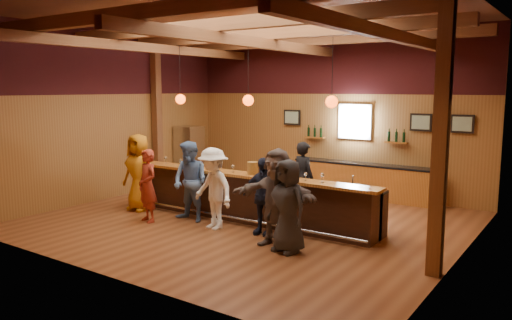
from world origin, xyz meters
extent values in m
plane|color=brown|center=(0.00, 0.00, 0.00)|extent=(9.00, 9.00, 0.00)
cube|color=brown|center=(0.00, 4.00, 2.25)|extent=(9.00, 0.04, 4.50)
cube|color=brown|center=(0.00, -4.00, 2.25)|extent=(9.00, 0.04, 4.50)
cube|color=brown|center=(-4.50, 0.00, 2.25)|extent=(0.04, 8.00, 4.50)
cube|color=brown|center=(4.50, 0.00, 2.25)|extent=(0.04, 8.00, 4.50)
cube|color=brown|center=(0.00, 0.00, 4.50)|extent=(9.00, 8.00, 0.04)
cube|color=black|center=(0.00, 3.98, 3.65)|extent=(9.00, 0.01, 1.70)
cube|color=black|center=(-4.48, 0.00, 3.65)|extent=(0.01, 8.00, 1.70)
cube|color=black|center=(4.48, 0.00, 3.65)|extent=(0.01, 8.00, 1.70)
cube|color=brown|center=(-4.35, 1.50, 2.25)|extent=(0.22, 0.22, 4.50)
cube|color=brown|center=(4.35, -1.00, 2.25)|extent=(0.22, 0.22, 4.50)
cube|color=brown|center=(0.00, -3.00, 4.20)|extent=(8.80, 0.20, 0.25)
cube|color=brown|center=(0.00, -1.00, 4.20)|extent=(8.80, 0.20, 0.25)
cube|color=brown|center=(0.00, 1.00, 4.20)|extent=(8.80, 0.20, 0.25)
cube|color=brown|center=(0.00, 3.00, 4.20)|extent=(8.80, 0.20, 0.25)
cube|color=brown|center=(-3.00, 0.00, 3.95)|extent=(0.18, 7.80, 0.22)
cube|color=brown|center=(0.00, 0.00, 3.95)|extent=(0.18, 7.80, 0.22)
cube|color=brown|center=(3.00, 0.00, 3.95)|extent=(0.18, 7.80, 0.22)
cube|color=black|center=(0.00, 0.00, 0.53)|extent=(6.00, 0.60, 1.05)
cube|color=#95511B|center=(0.00, -0.18, 1.08)|extent=(6.30, 0.50, 0.06)
cube|color=black|center=(0.00, 0.38, 0.93)|extent=(6.00, 0.48, 0.05)
cube|color=black|center=(0.00, 0.38, 0.45)|extent=(6.00, 0.48, 0.90)
cube|color=silver|center=(2.00, 0.38, 0.88)|extent=(0.45, 0.40, 0.14)
cube|color=silver|center=(2.50, 0.38, 0.88)|extent=(0.45, 0.40, 0.14)
cylinder|color=silver|center=(0.00, -0.42, 0.15)|extent=(6.00, 0.06, 0.06)
cube|color=#95511B|center=(1.20, 3.72, 0.45)|extent=(4.00, 0.50, 0.90)
cube|color=black|center=(1.20, 3.72, 0.93)|extent=(4.00, 0.52, 0.05)
cube|color=silver|center=(0.80, 3.95, 2.05)|extent=(0.95, 0.08, 0.95)
cube|color=white|center=(0.80, 3.90, 2.05)|extent=(0.78, 0.01, 0.78)
cube|color=black|center=(-1.20, 3.94, 2.10)|extent=(0.55, 0.04, 0.45)
cube|color=silver|center=(-1.20, 3.92, 2.10)|extent=(0.45, 0.01, 0.35)
cube|color=black|center=(2.60, 3.94, 2.10)|extent=(0.55, 0.04, 0.45)
cube|color=silver|center=(2.60, 3.92, 2.10)|extent=(0.45, 0.01, 0.35)
cube|color=black|center=(3.60, 3.94, 2.10)|extent=(0.55, 0.04, 0.45)
cube|color=silver|center=(3.60, 3.92, 2.10)|extent=(0.45, 0.01, 0.35)
cube|color=#95511B|center=(-0.40, 3.88, 1.55)|extent=(0.60, 0.18, 0.04)
cylinder|color=black|center=(-0.60, 3.88, 1.70)|extent=(0.07, 0.07, 0.26)
cylinder|color=black|center=(-0.40, 3.88, 1.70)|extent=(0.07, 0.07, 0.26)
cylinder|color=black|center=(-0.20, 3.88, 1.70)|extent=(0.07, 0.07, 0.26)
cube|color=#95511B|center=(2.00, 3.88, 1.55)|extent=(0.60, 0.18, 0.04)
cylinder|color=black|center=(1.80, 3.88, 1.70)|extent=(0.07, 0.07, 0.26)
cylinder|color=black|center=(2.00, 3.88, 1.70)|extent=(0.07, 0.07, 0.26)
cylinder|color=black|center=(2.20, 3.88, 1.70)|extent=(0.07, 0.07, 0.26)
cylinder|color=black|center=(-2.00, 0.00, 3.33)|extent=(0.01, 0.01, 1.25)
sphere|color=#FF460C|center=(-2.00, 0.00, 2.70)|extent=(0.24, 0.24, 0.24)
cylinder|color=black|center=(0.00, 0.00, 3.33)|extent=(0.01, 0.01, 1.25)
sphere|color=#FF460C|center=(0.00, 0.00, 2.70)|extent=(0.24, 0.24, 0.24)
cylinder|color=black|center=(2.00, 0.00, 3.33)|extent=(0.01, 0.01, 1.25)
sphere|color=#FF460C|center=(2.00, 0.00, 2.70)|extent=(0.24, 0.24, 0.24)
cube|color=silver|center=(-4.10, 2.60, 0.90)|extent=(0.70, 0.70, 1.80)
imported|color=#BA6D11|center=(-2.79, -0.68, 0.94)|extent=(0.93, 0.61, 1.87)
imported|color=#9D2E1C|center=(-1.82, -1.31, 0.81)|extent=(0.68, 0.54, 1.63)
imported|color=#5577AB|center=(-1.06, -0.74, 0.90)|extent=(0.90, 0.71, 1.80)
imported|color=white|center=(-0.24, -0.94, 0.87)|extent=(1.24, 0.89, 1.73)
imported|color=black|center=(0.85, -0.68, 0.79)|extent=(0.96, 0.46, 1.59)
imported|color=#645550|center=(1.48, -1.17, 0.93)|extent=(1.77, 0.71, 1.87)
imported|color=#252527|center=(1.82, -1.34, 0.86)|extent=(0.94, 0.72, 1.71)
imported|color=black|center=(0.70, 1.27, 0.86)|extent=(0.73, 0.60, 1.73)
cylinder|color=brown|center=(0.21, -0.14, 1.24)|extent=(0.24, 0.24, 0.27)
cylinder|color=black|center=(0.63, -0.08, 1.24)|extent=(0.07, 0.07, 0.25)
cylinder|color=black|center=(0.63, -0.08, 1.41)|extent=(0.03, 0.03, 0.09)
cylinder|color=black|center=(0.81, -0.02, 1.24)|extent=(0.08, 0.08, 0.26)
cylinder|color=black|center=(0.81, -0.02, 1.41)|extent=(0.03, 0.03, 0.09)
cylinder|color=silver|center=(-2.42, -0.13, 1.11)|extent=(0.07, 0.07, 0.01)
cylinder|color=silver|center=(-2.42, -0.13, 1.17)|extent=(0.01, 0.01, 0.10)
sphere|color=silver|center=(-2.42, -0.13, 1.25)|extent=(0.08, 0.08, 0.08)
cylinder|color=silver|center=(-1.83, -0.21, 1.11)|extent=(0.07, 0.07, 0.01)
cylinder|color=silver|center=(-1.83, -0.21, 1.17)|extent=(0.01, 0.01, 0.10)
sphere|color=silver|center=(-1.83, -0.21, 1.25)|extent=(0.08, 0.08, 0.08)
cylinder|color=silver|center=(-1.69, -0.19, 1.11)|extent=(0.07, 0.07, 0.01)
cylinder|color=silver|center=(-1.69, -0.19, 1.17)|extent=(0.01, 0.01, 0.10)
sphere|color=silver|center=(-1.69, -0.19, 1.25)|extent=(0.08, 0.08, 0.08)
cylinder|color=silver|center=(-0.88, -0.23, 1.11)|extent=(0.08, 0.08, 0.01)
cylinder|color=silver|center=(-0.88, -0.23, 1.17)|extent=(0.01, 0.01, 0.11)
sphere|color=silver|center=(-0.88, -0.23, 1.27)|extent=(0.09, 0.09, 0.09)
cylinder|color=silver|center=(-0.29, -0.18, 1.11)|extent=(0.07, 0.07, 0.01)
cylinder|color=silver|center=(-0.29, -0.18, 1.16)|extent=(0.01, 0.01, 0.09)
sphere|color=silver|center=(-0.29, -0.18, 1.24)|extent=(0.07, 0.07, 0.07)
cylinder|color=silver|center=(0.82, -0.19, 1.11)|extent=(0.07, 0.07, 0.01)
cylinder|color=silver|center=(0.82, -0.19, 1.17)|extent=(0.01, 0.01, 0.10)
sphere|color=silver|center=(0.82, -0.19, 1.25)|extent=(0.08, 0.08, 0.08)
cylinder|color=silver|center=(1.52, -0.14, 1.11)|extent=(0.06, 0.06, 0.01)
cylinder|color=silver|center=(1.52, -0.14, 1.16)|extent=(0.01, 0.01, 0.09)
sphere|color=silver|center=(1.52, -0.14, 1.24)|extent=(0.07, 0.07, 0.07)
cylinder|color=silver|center=(1.90, -0.15, 1.11)|extent=(0.08, 0.08, 0.01)
cylinder|color=silver|center=(1.90, -0.15, 1.17)|extent=(0.01, 0.01, 0.11)
sphere|color=silver|center=(1.90, -0.15, 1.26)|extent=(0.09, 0.09, 0.09)
camera|label=1|loc=(6.33, -8.91, 2.97)|focal=35.00mm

